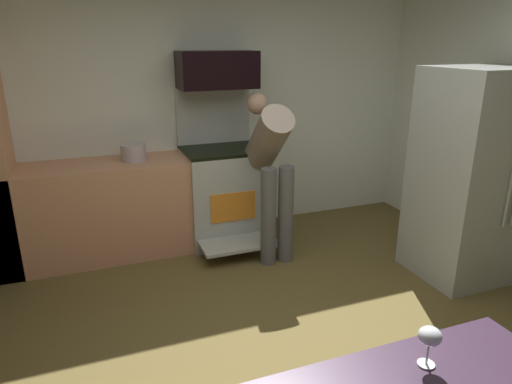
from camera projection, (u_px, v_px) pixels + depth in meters
The scene contains 9 objects.
ground_plane at pixel (275, 361), 2.95m from camera, with size 5.20×4.80×0.02m, color brown.
wall_back at pixel (186, 109), 4.61m from camera, with size 5.20×0.12×2.60m, color silver.
lower_cabinet_run at pixel (104, 210), 4.26m from camera, with size 2.40×0.60×0.90m, color tan.
oven_range at pixel (223, 191), 4.62m from camera, with size 0.76×0.99×1.52m.
microwave at pixel (217, 70), 4.33m from camera, with size 0.74×0.38×0.35m, color black.
refrigerator at pixel (476, 176), 3.81m from camera, with size 0.87×0.75×1.76m.
person_cook at pixel (271, 163), 4.12m from camera, with size 0.31×0.70×1.49m.
wine_glass_far at pixel (430, 338), 1.53m from camera, with size 0.08×0.08×0.15m.
stock_pot at pixel (134, 152), 4.20m from camera, with size 0.23×0.23×0.15m, color #BBB1B5.
Camera 1 is at (-0.99, -2.25, 1.96)m, focal length 32.04 mm.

